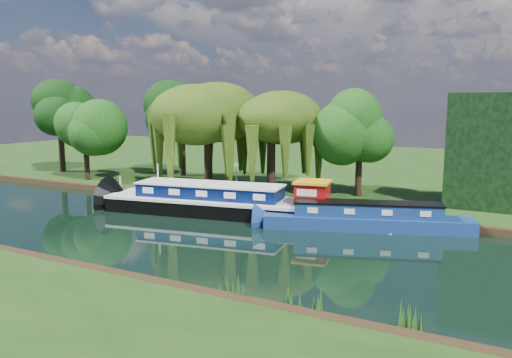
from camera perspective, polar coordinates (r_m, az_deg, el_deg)
The scene contains 16 objects.
ground at distance 32.51m, azimuth -12.43°, elevation -5.34°, with size 120.00×120.00×0.00m, color black.
far_bank at distance 61.92m, azimuth 8.36°, elevation 1.66°, with size 120.00×52.00×0.45m, color #17340E.
dutch_barge at distance 35.04m, azimuth -3.73°, elevation -2.66°, with size 17.13×6.53×3.53m.
narrowboat at distance 31.75m, azimuth 12.56°, elevation -4.46°, with size 12.69×6.19×1.85m.
red_dinghy at distance 41.64m, azimuth -15.15°, elevation -2.34°, with size 2.42×3.39×0.70m, color #910A0A.
white_cruiser at distance 32.00m, azimuth 15.26°, elevation -5.68°, with size 2.18×2.52×1.33m, color silver.
willow_left at distance 42.60m, azimuth -5.55°, elevation 7.17°, with size 7.11×7.11×8.52m.
willow_right at distance 40.75m, azimuth 1.76°, elevation 6.05°, with size 6.10×6.10×7.43m.
tree_far_left at distance 49.94m, azimuth -18.97°, elevation 5.65°, with size 4.57×4.57×7.36m.
tree_far_back at distance 56.93m, azimuth -21.53°, elevation 6.93°, with size 5.22×5.22×8.77m.
tree_far_mid at distance 50.72m, azimuth -8.49°, elevation 7.15°, with size 5.31×5.31×8.70m.
tree_far_right at distance 39.89m, azimuth 11.78°, elevation 5.17°, with size 4.41×4.41×7.22m.
conifer_hedge at distance 38.08m, azimuth 25.51°, elevation 2.86°, with size 6.00×3.00×8.00m, color black.
lamppost at distance 40.21m, azimuth -2.27°, elevation 1.07°, with size 0.36×0.36×2.56m.
mooring_posts at distance 39.19m, azimuth -5.07°, elevation -1.34°, with size 19.16×0.16×1.00m.
reeds_near at distance 22.54m, azimuth -11.58°, elevation -10.23°, with size 33.70×1.50×1.10m.
Camera 1 is at (20.60, -23.90, 7.83)m, focal length 35.00 mm.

